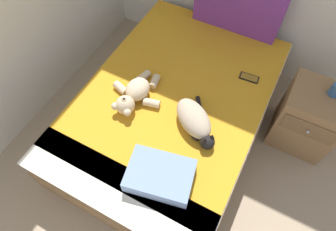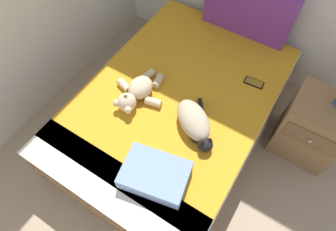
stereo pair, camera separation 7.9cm
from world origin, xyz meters
name	(u,v)px [view 2 (the right image)]	position (x,y,z in m)	size (l,w,h in m)	color
bed	(176,112)	(1.17, 3.40, 0.24)	(1.35, 1.96, 0.48)	olive
patterned_cushion	(248,10)	(1.30, 4.30, 0.70)	(0.75, 0.12, 0.44)	#72338C
cat	(195,122)	(1.42, 3.21, 0.55)	(0.40, 0.40, 0.15)	tan
teddy_bear	(137,92)	(0.93, 3.22, 0.54)	(0.40, 0.45, 0.15)	beige
cell_phone	(254,83)	(1.62, 3.81, 0.48)	(0.15, 0.08, 0.01)	black
throw_pillow	(155,175)	(1.39, 2.77, 0.53)	(0.40, 0.28, 0.11)	#728CB7
nightstand	(312,128)	(2.15, 3.80, 0.29)	(0.45, 0.43, 0.58)	olive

